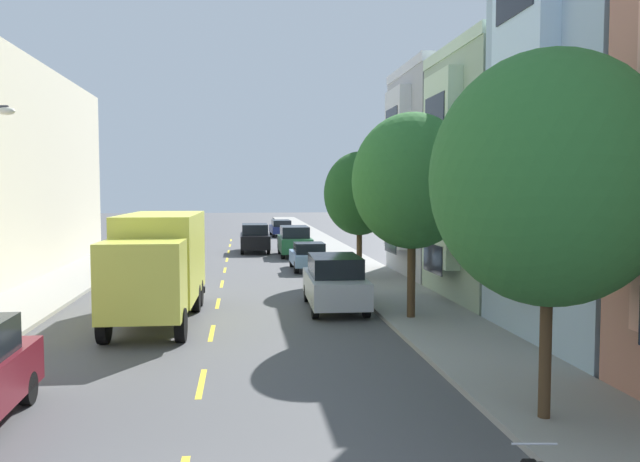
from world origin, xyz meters
TOP-DOWN VIEW (x-y plane):
  - ground_plane at (0.00, 30.00)m, footprint 160.00×160.00m
  - sidewalk_left at (-7.10, 28.00)m, footprint 3.20×120.00m
  - sidewalk_right at (7.10, 28.00)m, footprint 3.20×120.00m
  - lane_centerline_dashes at (0.00, 24.50)m, footprint 0.14×47.20m
  - townhouse_third_sage at (15.13, 16.28)m, footprint 13.68×6.73m
  - townhouse_fourth_dove_grey at (14.83, 23.21)m, footprint 13.07×6.73m
  - street_tree_nearest at (6.40, 3.71)m, footprint 4.28×4.28m
  - street_tree_second at (6.40, 12.97)m, footprint 3.91×3.91m
  - street_tree_third at (6.40, 22.23)m, footprint 3.34×3.34m
  - delivery_box_truck at (-1.79, 14.19)m, footprint 2.57×7.73m
  - parked_sedan_orange at (-4.32, 49.34)m, footprint 1.92×4.55m
  - parked_hatchback_sky at (4.43, 26.42)m, footprint 1.77×4.01m
  - parked_wagon_navy at (4.48, 51.17)m, footprint 1.94×4.75m
  - parked_sedan_charcoal at (-4.40, 27.96)m, footprint 1.84×4.52m
  - parked_suv_silver at (4.23, 15.36)m, footprint 2.05×4.84m
  - parked_suv_forest at (4.29, 33.67)m, footprint 1.96×4.80m
  - moving_black_sedan at (1.80, 36.63)m, footprint 1.95×4.80m

SIDE VIEW (x-z plane):
  - ground_plane at x=0.00m, z-range 0.00..0.00m
  - lane_centerline_dashes at x=0.00m, z-range 0.00..0.01m
  - sidewalk_left at x=-7.10m, z-range 0.00..0.14m
  - sidewalk_right at x=7.10m, z-range 0.00..0.14m
  - parked_sedan_orange at x=-4.32m, z-range 0.03..1.46m
  - parked_sedan_charcoal at x=-4.40m, z-range 0.03..1.46m
  - parked_hatchback_sky at x=4.43m, z-range 0.01..1.51m
  - parked_wagon_navy at x=4.48m, z-range 0.05..1.55m
  - parked_suv_silver at x=4.23m, z-range 0.02..1.95m
  - parked_suv_forest at x=4.29m, z-range 0.02..1.95m
  - moving_black_sedan at x=1.80m, z-range 0.02..1.95m
  - delivery_box_truck at x=-1.79m, z-range 0.22..3.70m
  - street_tree_third at x=6.40m, z-range 1.14..7.07m
  - street_tree_nearest at x=6.40m, z-range 1.17..7.83m
  - street_tree_second at x=6.40m, z-range 1.25..7.90m
  - townhouse_third_sage at x=15.13m, z-range -0.20..9.56m
  - townhouse_fourth_dove_grey at x=14.83m, z-range -0.20..10.06m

